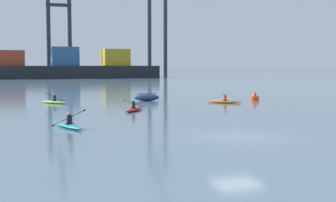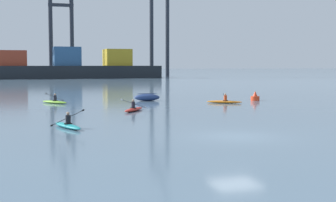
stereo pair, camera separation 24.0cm
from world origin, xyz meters
The scene contains 10 objects.
ground_plane centered at (0.00, 0.00, 0.00)m, with size 800.00×800.00×0.00m, color slate.
container_barge centered at (1.48, 108.10, 2.83)m, with size 50.80×10.93×8.47m.
gantry_crane_west_mid centered at (0.81, 118.41, 16.73)m, with size 7.26×15.12×34.09m.
gantry_crane_east_mid centered at (30.29, 116.68, 19.34)m, with size 6.31×15.58×40.51m.
capsized_dinghy centered at (1.74, 24.27, 0.35)m, with size 2.73×1.45×0.76m.
channel_buoy centered at (12.41, 21.23, 0.36)m, with size 0.90×0.90×1.00m.
kayak_teal centered at (-7.92, 5.89, 0.17)m, with size 2.07×3.42×1.07m.
kayak_lime centered at (-7.50, 23.91, 0.17)m, with size 2.49×3.10×1.07m.
kayak_red centered at (-1.99, 14.38, 0.17)m, with size 2.45×3.12×0.98m.
kayak_orange centered at (8.07, 19.23, 0.17)m, with size 3.20×2.31×1.04m.
Camera 1 is at (-10.60, -21.40, 3.68)m, focal length 49.69 mm.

